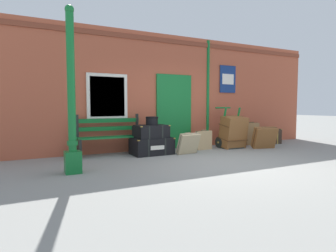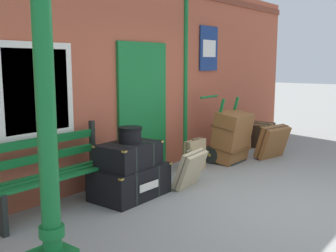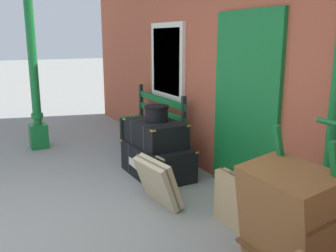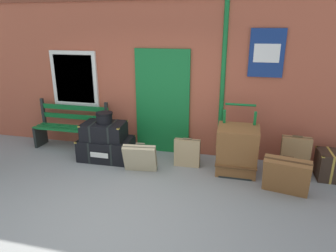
% 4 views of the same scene
% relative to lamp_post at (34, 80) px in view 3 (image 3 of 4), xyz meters
% --- Properties ---
extents(ground_plane, '(60.00, 60.00, 0.00)m').
position_rel_lamp_post_xyz_m(ground_plane, '(2.98, -0.59, -1.13)').
color(ground_plane, gray).
extents(brick_facade, '(10.40, 0.35, 3.20)m').
position_rel_lamp_post_xyz_m(brick_facade, '(2.97, 2.01, 0.47)').
color(brick_facade, '#AD5138').
rests_on(brick_facade, ground).
extents(lamp_post, '(0.28, 0.28, 2.97)m').
position_rel_lamp_post_xyz_m(lamp_post, '(0.00, 0.00, 0.00)').
color(lamp_post, '#146B2D').
rests_on(lamp_post, ground).
extents(platform_bench, '(1.60, 0.43, 1.01)m').
position_rel_lamp_post_xyz_m(platform_bench, '(1.12, 1.57, -0.68)').
color(platform_bench, '#146B2D').
rests_on(platform_bench, ground).
extents(steamer_trunk_base, '(1.03, 0.68, 0.43)m').
position_rel_lamp_post_xyz_m(steamer_trunk_base, '(2.08, 1.20, -0.92)').
color(steamer_trunk_base, black).
rests_on(steamer_trunk_base, ground).
extents(steamer_trunk_middle, '(0.84, 0.60, 0.33)m').
position_rel_lamp_post_xyz_m(steamer_trunk_middle, '(2.06, 1.19, -0.55)').
color(steamer_trunk_middle, black).
rests_on(steamer_trunk_middle, steamer_trunk_base).
extents(round_hatbox, '(0.32, 0.32, 0.21)m').
position_rel_lamp_post_xyz_m(round_hatbox, '(2.08, 1.19, -0.27)').
color(round_hatbox, black).
rests_on(round_hatbox, steamer_trunk_middle).
extents(porters_trolley, '(0.71, 0.67, 1.18)m').
position_rel_lamp_post_xyz_m(porters_trolley, '(4.58, 1.26, -0.86)').
color(porters_trolley, black).
rests_on(porters_trolley, ground).
extents(large_brown_trunk, '(0.70, 0.57, 0.94)m').
position_rel_lamp_post_xyz_m(large_brown_trunk, '(4.58, 1.08, -0.66)').
color(large_brown_trunk, brown).
rests_on(large_brown_trunk, ground).
extents(suitcase_beige, '(0.61, 0.38, 0.55)m').
position_rel_lamp_post_xyz_m(suitcase_beige, '(2.91, 0.80, -0.86)').
color(suitcase_beige, tan).
rests_on(suitcase_beige, ground).
extents(suitcase_tan, '(0.49, 0.14, 0.56)m').
position_rel_lamp_post_xyz_m(suitcase_tan, '(3.68, 1.25, -0.87)').
color(suitcase_tan, tan).
rests_on(suitcase_tan, ground).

